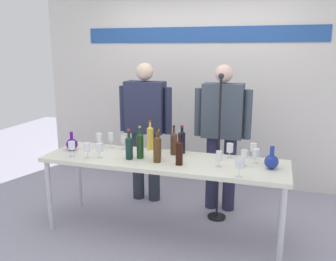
% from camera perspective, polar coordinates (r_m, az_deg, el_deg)
% --- Properties ---
extents(ground_plane, '(10.00, 10.00, 0.00)m').
position_cam_1_polar(ground_plane, '(3.79, -0.70, -15.81)').
color(ground_plane, '#9B97A9').
extents(back_wall, '(4.51, 0.11, 3.00)m').
position_cam_1_polar(back_wall, '(4.86, 5.07, 9.13)').
color(back_wall, silver).
rests_on(back_wall, ground).
extents(display_table, '(2.38, 0.67, 0.77)m').
position_cam_1_polar(display_table, '(3.50, -0.73, -5.53)').
color(display_table, silver).
rests_on(display_table, ground).
extents(decanter_blue_left, '(0.12, 0.12, 0.20)m').
position_cam_1_polar(decanter_blue_left, '(3.91, -15.11, -2.09)').
color(decanter_blue_left, '#4A118D').
rests_on(decanter_blue_left, display_table).
extents(decanter_blue_right, '(0.13, 0.13, 0.21)m').
position_cam_1_polar(decanter_blue_right, '(3.33, 16.22, -4.72)').
color(decanter_blue_right, navy).
rests_on(decanter_blue_right, display_table).
extents(presenter_left, '(0.65, 0.22, 1.67)m').
position_cam_1_polar(presenter_left, '(4.24, -3.62, 1.22)').
color(presenter_left, '#262B35').
rests_on(presenter_left, ground).
extents(presenter_right, '(0.63, 0.22, 1.66)m').
position_cam_1_polar(presenter_right, '(4.01, 8.65, 0.31)').
color(presenter_right, '#242541').
rests_on(presenter_right, ground).
extents(wine_bottle_0, '(0.07, 0.07, 0.30)m').
position_cam_1_polar(wine_bottle_0, '(3.48, -6.23, -2.59)').
color(wine_bottle_0, '#132E27').
rests_on(wine_bottle_0, display_table).
extents(wine_bottle_1, '(0.07, 0.07, 0.30)m').
position_cam_1_polar(wine_bottle_1, '(3.45, -1.62, -2.62)').
color(wine_bottle_1, '#45270F').
rests_on(wine_bottle_1, display_table).
extents(wine_bottle_2, '(0.07, 0.07, 0.29)m').
position_cam_1_polar(wine_bottle_2, '(3.65, 2.24, -1.68)').
color(wine_bottle_2, black).
rests_on(wine_bottle_2, display_table).
extents(wine_bottle_3, '(0.07, 0.07, 0.30)m').
position_cam_1_polar(wine_bottle_3, '(3.29, 1.81, -3.42)').
color(wine_bottle_3, black).
rests_on(wine_bottle_3, display_table).
extents(wine_bottle_4, '(0.07, 0.07, 0.32)m').
position_cam_1_polar(wine_bottle_4, '(3.78, -2.86, -1.06)').
color(wine_bottle_4, gold).
rests_on(wine_bottle_4, display_table).
extents(wine_bottle_5, '(0.07, 0.07, 0.32)m').
position_cam_1_polar(wine_bottle_5, '(3.36, -1.76, -2.85)').
color(wine_bottle_5, '#4A3015').
rests_on(wine_bottle_5, display_table).
extents(wine_bottle_6, '(0.07, 0.07, 0.30)m').
position_cam_1_polar(wine_bottle_6, '(3.60, 0.94, -1.95)').
color(wine_bottle_6, '#492B1D').
rests_on(wine_bottle_6, display_table).
extents(wine_bottle_7, '(0.07, 0.07, 0.32)m').
position_cam_1_polar(wine_bottle_7, '(3.49, -4.49, -2.27)').
color(wine_bottle_7, '#183817').
rests_on(wine_bottle_7, display_table).
extents(wine_glass_left_0, '(0.06, 0.06, 0.16)m').
position_cam_1_polar(wine_glass_left_0, '(3.81, -7.10, -1.38)').
color(wine_glass_left_0, white).
rests_on(wine_glass_left_0, display_table).
extents(wine_glass_left_1, '(0.06, 0.06, 0.17)m').
position_cam_1_polar(wine_glass_left_1, '(3.89, -9.10, -1.04)').
color(wine_glass_left_1, white).
rests_on(wine_glass_left_1, display_table).
extents(wine_glass_left_2, '(0.06, 0.06, 0.16)m').
position_cam_1_polar(wine_glass_left_2, '(3.92, -10.95, -1.11)').
color(wine_glass_left_2, white).
rests_on(wine_glass_left_2, display_table).
extents(wine_glass_left_3, '(0.07, 0.07, 0.16)m').
position_cam_1_polar(wine_glass_left_3, '(3.57, -12.85, -2.62)').
color(wine_glass_left_3, white).
rests_on(wine_glass_left_3, display_table).
extents(wine_glass_left_4, '(0.07, 0.07, 0.16)m').
position_cam_1_polar(wine_glass_left_4, '(3.66, -15.15, -2.37)').
color(wine_glass_left_4, white).
rests_on(wine_glass_left_4, display_table).
extents(wine_glass_left_5, '(0.07, 0.07, 0.15)m').
position_cam_1_polar(wine_glass_left_5, '(3.56, -10.89, -2.71)').
color(wine_glass_left_5, white).
rests_on(wine_glass_left_5, display_table).
extents(wine_glass_right_0, '(0.06, 0.06, 0.16)m').
position_cam_1_polar(wine_glass_right_0, '(3.57, 13.50, -2.68)').
color(wine_glass_right_0, white).
rests_on(wine_glass_right_0, display_table).
extents(wine_glass_right_1, '(0.07, 0.07, 0.15)m').
position_cam_1_polar(wine_glass_right_1, '(3.33, 12.14, -3.70)').
color(wine_glass_right_1, white).
rests_on(wine_glass_right_1, display_table).
extents(wine_glass_right_2, '(0.07, 0.07, 0.15)m').
position_cam_1_polar(wine_glass_right_2, '(3.04, 11.39, -5.29)').
color(wine_glass_right_2, white).
rests_on(wine_glass_right_2, display_table).
extents(wine_glass_right_3, '(0.07, 0.07, 0.15)m').
position_cam_1_polar(wine_glass_right_3, '(3.55, 9.86, -2.77)').
color(wine_glass_right_3, white).
rests_on(wine_glass_right_3, display_table).
extents(wine_glass_right_4, '(0.07, 0.07, 0.14)m').
position_cam_1_polar(wine_glass_right_4, '(3.43, 13.89, -3.50)').
color(wine_glass_right_4, white).
rests_on(wine_glass_right_4, display_table).
extents(wine_glass_right_5, '(0.06, 0.06, 0.15)m').
position_cam_1_polar(wine_glass_right_5, '(3.27, 8.17, -4.08)').
color(wine_glass_right_5, white).
rests_on(wine_glass_right_5, display_table).
extents(microphone_stand, '(0.20, 0.20, 1.58)m').
position_cam_1_polar(microphone_stand, '(3.88, 8.00, -6.56)').
color(microphone_stand, black).
rests_on(microphone_stand, ground).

